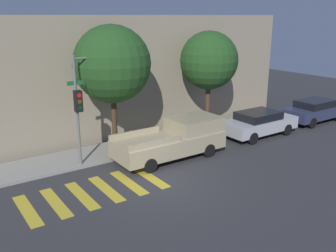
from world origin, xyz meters
name	(u,v)px	position (x,y,z in m)	size (l,w,h in m)	color
ground_plane	(161,183)	(0.00, 0.00, 0.00)	(60.00, 60.00, 0.00)	#333335
sidewalk	(112,151)	(0.00, 4.38, 0.07)	(26.00, 2.36, 0.14)	gray
building_row	(74,75)	(0.00, 8.96, 3.26)	(26.00, 6.00, 6.53)	gray
crosswalk	(94,192)	(-2.54, 0.80, 0.00)	(5.44, 2.60, 0.00)	gold
traffic_light_pole	(88,92)	(-1.48, 3.37, 3.34)	(2.64, 0.56, 4.94)	slate
pickup_truck	(176,139)	(2.23, 2.10, 0.90)	(5.33, 2.06, 1.79)	tan
sedan_near_corner	(259,123)	(7.96, 2.10, 0.75)	(4.44, 1.88, 1.40)	#B7BABF
sedan_middle	(315,110)	(13.09, 2.10, 0.76)	(4.49, 1.82, 1.42)	#2D3351
tree_near_corner	(112,64)	(0.11, 4.21, 4.34)	(3.62, 3.62, 6.16)	#42301E
tree_midblock	(209,61)	(5.97, 4.21, 4.12)	(3.20, 3.20, 5.74)	#4C3823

